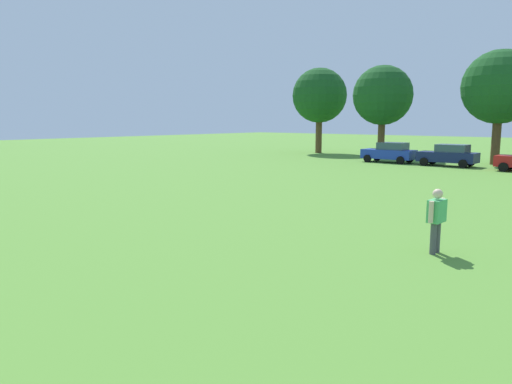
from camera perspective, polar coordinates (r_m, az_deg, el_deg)
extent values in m
plane|color=#568C33|center=(29.19, 21.83, 0.98)|extent=(160.00, 160.00, 0.00)
cylinder|color=#4C4C51|center=(13.61, 20.28, -5.20)|extent=(0.16, 0.16, 0.85)
cylinder|color=#4C4C51|center=(13.84, 20.70, -5.00)|extent=(0.16, 0.16, 0.85)
cube|color=#4CB266|center=(13.58, 20.66, -2.11)|extent=(0.35, 0.59, 0.60)
cylinder|color=beige|center=(13.26, 20.07, -2.25)|extent=(0.12, 0.12, 0.57)
cylinder|color=beige|center=(13.90, 21.23, -1.83)|extent=(0.12, 0.12, 0.57)
sphere|color=beige|center=(13.51, 20.76, -0.21)|extent=(0.27, 0.27, 0.27)
cube|color=#1E38AD|center=(41.84, 15.45, 4.36)|extent=(4.30, 1.80, 0.76)
cube|color=#334756|center=(41.66, 15.92, 5.26)|extent=(2.24, 1.58, 0.60)
cylinder|color=black|center=(41.70, 13.08, 3.91)|extent=(0.64, 0.22, 0.64)
cylinder|color=black|center=(43.31, 14.17, 4.03)|extent=(0.64, 0.22, 0.64)
cylinder|color=black|center=(40.46, 16.77, 3.63)|extent=(0.64, 0.22, 0.64)
cylinder|color=black|center=(42.11, 17.75, 3.77)|extent=(0.64, 0.22, 0.64)
cube|color=#141E4C|center=(40.00, 21.76, 3.88)|extent=(4.30, 1.80, 0.76)
cube|color=#334756|center=(39.85, 22.29, 4.81)|extent=(2.24, 1.58, 0.60)
cylinder|color=black|center=(39.67, 19.31, 3.42)|extent=(0.64, 0.22, 0.64)
cylinder|color=black|center=(41.35, 20.21, 3.57)|extent=(0.64, 0.22, 0.64)
cylinder|color=black|center=(38.73, 23.36, 3.09)|extent=(0.64, 0.22, 0.64)
cylinder|color=black|center=(40.45, 24.10, 3.25)|extent=(0.64, 0.22, 0.64)
cylinder|color=black|center=(37.22, 27.30, 2.64)|extent=(0.64, 0.22, 0.64)
cylinder|color=black|center=(38.97, 27.90, 2.82)|extent=(0.64, 0.22, 0.64)
cylinder|color=brown|center=(52.62, 7.45, 6.63)|extent=(0.68, 0.68, 3.67)
sphere|color=#194C1E|center=(52.66, 7.54, 11.30)|extent=(5.79, 5.79, 5.79)
cylinder|color=brown|center=(46.69, 14.62, 6.06)|extent=(0.64, 0.64, 3.47)
sphere|color=#194C1E|center=(46.71, 14.81, 11.04)|extent=(5.47, 5.47, 5.47)
cylinder|color=brown|center=(42.80, 26.58, 5.36)|extent=(0.67, 0.67, 3.65)
sphere|color=#194C1E|center=(42.84, 26.97, 11.06)|extent=(5.76, 5.76, 5.76)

